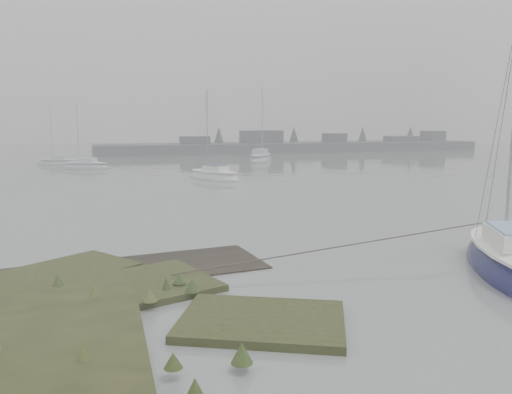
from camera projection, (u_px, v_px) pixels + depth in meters
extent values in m
plane|color=slate|center=(139.00, 178.00, 39.47)|extent=(160.00, 160.00, 0.00)
cube|color=#4C4F51|center=(296.00, 148.00, 77.18)|extent=(60.00, 8.00, 1.60)
cube|color=#424247|center=(195.00, 144.00, 71.49)|extent=(4.00, 3.00, 2.20)
cube|color=#424247|center=(261.00, 141.00, 74.33)|extent=(6.00, 3.00, 3.00)
cube|color=#424247|center=(334.00, 141.00, 77.84)|extent=(3.00, 3.00, 2.50)
cube|color=#424247|center=(401.00, 142.00, 81.35)|extent=(5.00, 3.00, 2.00)
cube|color=#424247|center=(433.00, 139.00, 83.03)|extent=(3.00, 3.00, 2.80)
cone|color=#384238|center=(219.00, 138.00, 74.42)|extent=(2.00, 2.00, 3.50)
cone|color=#384238|center=(294.00, 137.00, 77.90)|extent=(2.00, 2.00, 3.50)
cone|color=#384238|center=(362.00, 137.00, 81.37)|extent=(2.00, 2.00, 3.50)
cone|color=#384238|center=(410.00, 136.00, 83.98)|extent=(2.00, 2.00, 3.50)
ellipsoid|color=#0B0C3B|center=(512.00, 269.00, 14.52)|extent=(4.80, 6.63, 1.55)
ellipsoid|color=white|center=(214.00, 178.00, 38.93)|extent=(4.15, 5.41, 1.28)
ellipsoid|color=white|center=(214.00, 172.00, 38.86)|extent=(3.51, 4.65, 0.36)
cube|color=white|center=(216.00, 168.00, 38.66)|extent=(1.88, 2.13, 0.38)
cube|color=#142148|center=(216.00, 165.00, 38.63)|extent=(1.74, 1.96, 0.06)
cylinder|color=#939399|center=(207.00, 129.00, 38.83)|extent=(0.08, 0.08, 6.01)
cylinder|color=#939399|center=(217.00, 165.00, 38.53)|extent=(1.12, 1.85, 0.07)
ellipsoid|color=silver|center=(85.00, 168.00, 48.24)|extent=(4.99, 3.69, 1.17)
ellipsoid|color=white|center=(85.00, 163.00, 48.17)|extent=(4.29, 3.12, 0.33)
cube|color=white|center=(87.00, 160.00, 48.09)|extent=(1.94, 1.69, 0.34)
cube|color=silver|center=(87.00, 158.00, 48.06)|extent=(1.79, 1.57, 0.06)
cylinder|color=#939399|center=(78.00, 132.00, 47.86)|extent=(0.08, 0.08, 5.50)
cylinder|color=#939399|center=(88.00, 158.00, 48.03)|extent=(1.72, 0.97, 0.06)
ellipsoid|color=#ACB2B6|center=(261.00, 160.00, 57.56)|extent=(5.12, 6.69, 1.58)
ellipsoid|color=silver|center=(261.00, 155.00, 57.46)|extent=(4.33, 5.76, 0.45)
cube|color=silver|center=(260.00, 152.00, 57.14)|extent=(2.33, 2.63, 0.46)
cube|color=#B0B7BC|center=(260.00, 149.00, 57.10)|extent=(2.15, 2.42, 0.07)
cylinder|color=#939399|center=(262.00, 119.00, 57.68)|extent=(0.10, 0.10, 7.43)
cylinder|color=#939399|center=(260.00, 149.00, 56.92)|extent=(1.38, 2.29, 0.08)
ellipsoid|color=#B2B8BC|center=(58.00, 164.00, 52.57)|extent=(4.76, 3.46, 1.11)
ellipsoid|color=white|center=(58.00, 160.00, 52.51)|extent=(4.09, 2.92, 0.31)
cube|color=white|center=(59.00, 157.00, 52.43)|extent=(1.85, 1.60, 0.33)
cube|color=silver|center=(59.00, 155.00, 52.41)|extent=(1.70, 1.48, 0.05)
cylinder|color=#939399|center=(51.00, 133.00, 52.20)|extent=(0.07, 0.07, 5.24)
cylinder|color=#939399|center=(60.00, 156.00, 52.38)|extent=(1.65, 0.90, 0.06)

